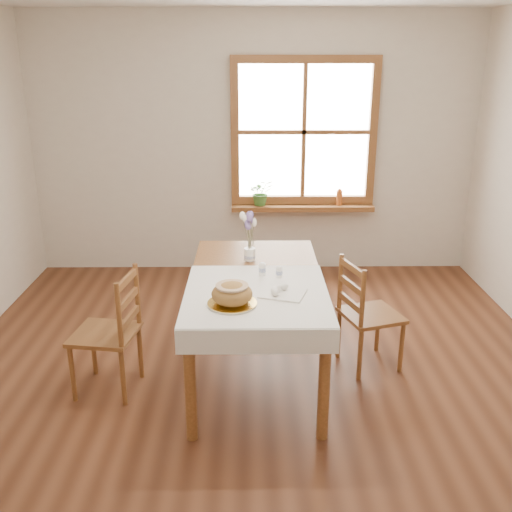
{
  "coord_description": "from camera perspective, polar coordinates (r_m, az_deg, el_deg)",
  "views": [
    {
      "loc": [
        -0.03,
        -3.31,
        2.18
      ],
      "look_at": [
        0.0,
        0.3,
        0.9
      ],
      "focal_mm": 40.0,
      "sensor_mm": 36.0,
      "label": 1
    }
  ],
  "objects": [
    {
      "name": "room_walls",
      "position": [
        3.35,
        0.05,
        11.39
      ],
      "size": [
        4.6,
        5.1,
        2.65
      ],
      "color": "beige",
      "rests_on": "ground"
    },
    {
      "name": "amber_bottle",
      "position": [
        5.95,
        8.33,
        5.88
      ],
      "size": [
        0.07,
        0.07,
        0.17
      ],
      "primitive_type": "cylinder",
      "rotation": [
        0.0,
        0.0,
        -0.16
      ],
      "color": "#B55821",
      "rests_on": "window_sill"
    },
    {
      "name": "lavender_bouquet",
      "position": [
        4.11,
        -0.63,
        2.47
      ],
      "size": [
        0.15,
        0.15,
        0.27
      ],
      "primitive_type": null,
      "color": "#735CA4",
      "rests_on": "flower_vase"
    },
    {
      "name": "dining_table",
      "position": [
        3.92,
        0.0,
        -3.24
      ],
      "size": [
        0.9,
        1.6,
        0.75
      ],
      "color": "brown",
      "rests_on": "ground"
    },
    {
      "name": "pepper_shaker",
      "position": [
        3.84,
        2.34,
        -1.57
      ],
      "size": [
        0.04,
        0.04,
        0.08
      ],
      "primitive_type": "cylinder",
      "rotation": [
        0.0,
        0.0,
        0.02
      ],
      "color": "white",
      "rests_on": "table_linen"
    },
    {
      "name": "window_sill",
      "position": [
        5.93,
        4.66,
        4.87
      ],
      "size": [
        1.46,
        0.2,
        0.05
      ],
      "color": "brown",
      "rests_on": "ground"
    },
    {
      "name": "window",
      "position": [
        5.85,
        4.81,
        12.25
      ],
      "size": [
        1.46,
        0.08,
        1.46
      ],
      "color": "brown",
      "rests_on": "ground"
    },
    {
      "name": "ground",
      "position": [
        3.97,
        0.04,
        -13.84
      ],
      "size": [
        5.0,
        5.0,
        0.0
      ],
      "primitive_type": "plane",
      "color": "brown",
      "rests_on": "ground"
    },
    {
      "name": "egg_napkin",
      "position": [
        3.58,
        2.69,
        -3.75
      ],
      "size": [
        0.32,
        0.3,
        0.01
      ],
      "primitive_type": "cube",
      "rotation": [
        0.0,
        0.0,
        -0.32
      ],
      "color": "white",
      "rests_on": "table_linen"
    },
    {
      "name": "flower_vase",
      "position": [
        4.16,
        -0.62,
        0.08
      ],
      "size": [
        0.1,
        0.1,
        0.09
      ],
      "primitive_type": "cylinder",
      "rotation": [
        0.0,
        0.0,
        -0.29
      ],
      "color": "white",
      "rests_on": "dining_table"
    },
    {
      "name": "chair_left",
      "position": [
        3.97,
        -14.9,
        -7.36
      ],
      "size": [
        0.48,
        0.46,
        0.86
      ],
      "primitive_type": null,
      "rotation": [
        0.0,
        0.0,
        -1.71
      ],
      "color": "brown",
      "rests_on": "ground"
    },
    {
      "name": "eggs",
      "position": [
        3.57,
        2.7,
        -3.32
      ],
      "size": [
        0.25,
        0.24,
        0.05
      ],
      "primitive_type": null,
      "rotation": [
        0.0,
        0.0,
        -0.32
      ],
      "color": "white",
      "rests_on": "egg_napkin"
    },
    {
      "name": "chair_right",
      "position": [
        4.22,
        11.46,
        -5.64
      ],
      "size": [
        0.51,
        0.5,
        0.83
      ],
      "primitive_type": null,
      "rotation": [
        0.0,
        0.0,
        1.89
      ],
      "color": "brown",
      "rests_on": "ground"
    },
    {
      "name": "table_linen",
      "position": [
        3.6,
        0.05,
        -3.79
      ],
      "size": [
        0.91,
        0.99,
        0.01
      ],
      "primitive_type": "cube",
      "color": "white",
      "rests_on": "dining_table"
    },
    {
      "name": "potted_plant",
      "position": [
        5.87,
        0.5,
        6.08
      ],
      "size": [
        0.29,
        0.31,
        0.21
      ],
      "primitive_type": "imported",
      "rotation": [
        0.0,
        0.0,
        0.22
      ],
      "color": "#386A2A",
      "rests_on": "window_sill"
    },
    {
      "name": "salt_shaker",
      "position": [
        3.87,
        0.63,
        -1.27
      ],
      "size": [
        0.05,
        0.05,
        0.09
      ],
      "primitive_type": "cylinder",
      "rotation": [
        0.0,
        0.0,
        -0.06
      ],
      "color": "white",
      "rests_on": "table_linen"
    },
    {
      "name": "bread_loaf",
      "position": [
        3.4,
        -2.41,
        -3.62
      ],
      "size": [
        0.25,
        0.25,
        0.14
      ],
      "primitive_type": "ellipsoid",
      "color": "#A9793C",
      "rests_on": "bread_plate"
    },
    {
      "name": "bread_plate",
      "position": [
        3.43,
        -2.4,
        -4.78
      ],
      "size": [
        0.34,
        0.34,
        0.02
      ],
      "primitive_type": "cylinder",
      "rotation": [
        0.0,
        0.0,
        -0.19
      ],
      "color": "white",
      "rests_on": "table_linen"
    }
  ]
}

